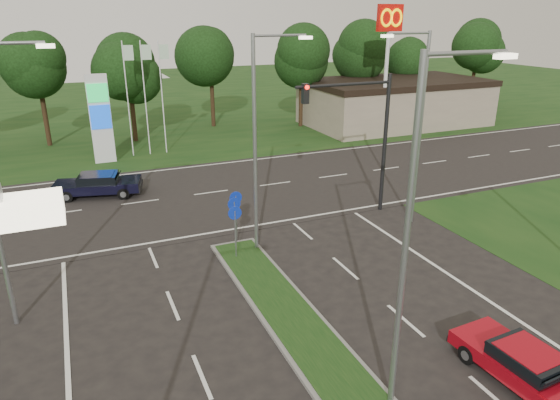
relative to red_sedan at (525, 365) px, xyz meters
name	(u,v)px	position (x,y,z in m)	size (l,w,h in m)	color
verge_far	(126,107)	(-4.67, 49.75, -0.60)	(160.00, 50.00, 0.02)	#133311
cross_road	(194,195)	(-4.67, 18.75, -0.60)	(160.00, 12.00, 0.02)	black
commercial_building	(395,102)	(17.33, 30.75, 1.40)	(16.00, 9.00, 4.00)	gray
streetlight_median_near	(414,227)	(-3.66, 0.75, 4.48)	(2.53, 0.22, 9.00)	gray
streetlight_median_far	(259,135)	(-3.66, 10.75, 4.48)	(2.53, 0.22, 9.00)	gray
streetlight_right_far	(418,120)	(4.13, 10.75, 4.48)	(2.53, 0.22, 9.00)	gray
traffic_signal	(364,124)	(2.52, 12.74, 4.06)	(5.10, 0.42, 7.00)	black
median_signs	(235,213)	(-4.67, 11.15, 1.12)	(1.16, 1.76, 2.38)	gray
gas_pylon	(104,116)	(-8.45, 27.79, 2.60)	(5.80, 1.26, 8.00)	silver
mcdonalds_sign	(389,37)	(13.33, 26.72, 7.39)	(2.20, 0.47, 10.40)	silver
treeline_far	(142,52)	(-4.56, 34.68, 6.23)	(6.00, 6.00, 9.90)	black
red_sedan	(525,365)	(0.00, 0.00, 0.00)	(1.89, 4.13, 1.11)	#9E0814
navy_sedan	(98,184)	(-9.65, 20.76, 0.09)	(5.00, 2.98, 1.29)	black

